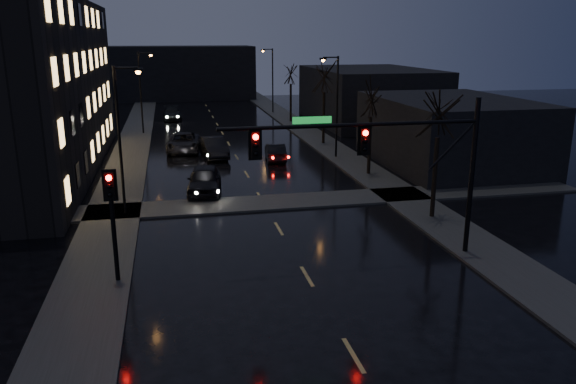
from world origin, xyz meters
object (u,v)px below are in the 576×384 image
oncoming_car_a (204,180)px  lead_car (275,152)px  oncoming_car_c (183,142)px  oncoming_car_b (214,148)px  oncoming_car_d (172,114)px

oncoming_car_a → lead_car: 10.40m
oncoming_car_c → oncoming_car_b: bearing=-47.0°
oncoming_car_b → lead_car: bearing=-30.9°
oncoming_car_c → lead_car: bearing=-31.5°
oncoming_car_d → oncoming_car_b: bearing=-84.3°
oncoming_car_b → oncoming_car_c: 3.73m
oncoming_car_b → oncoming_car_c: bearing=122.3°
oncoming_car_b → oncoming_car_c: size_ratio=0.87×
oncoming_car_c → oncoming_car_d: bearing=96.9°
oncoming_car_c → oncoming_car_d: 19.43m
oncoming_car_d → lead_car: 25.69m
oncoming_car_a → oncoming_car_d: 32.98m
oncoming_car_b → oncoming_car_d: bearing=91.8°
oncoming_car_c → lead_car: oncoming_car_c is taller
oncoming_car_c → lead_car: 8.62m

